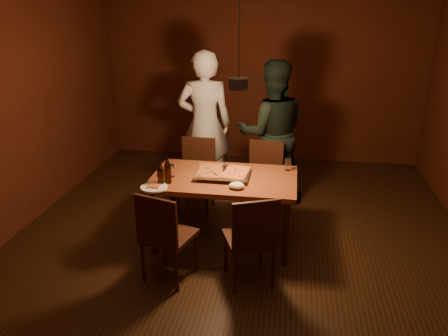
# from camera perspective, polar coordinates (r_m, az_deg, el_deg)

# --- Properties ---
(room_shell) EXTENTS (6.00, 6.00, 6.00)m
(room_shell) POSITION_cam_1_polar(r_m,az_deg,el_deg) (4.16, 1.85, 6.21)
(room_shell) COLOR #371D0F
(room_shell) RESTS_ON ground
(dining_table) EXTENTS (1.50, 0.90, 0.75)m
(dining_table) POSITION_cam_1_polar(r_m,az_deg,el_deg) (4.56, -0.00, -2.04)
(dining_table) COLOR brown
(dining_table) RESTS_ON floor
(chair_far_left) EXTENTS (0.43, 0.43, 0.49)m
(chair_far_left) POSITION_cam_1_polar(r_m,az_deg,el_deg) (5.40, -3.55, 0.06)
(chair_far_left) COLOR #38190F
(chair_far_left) RESTS_ON floor
(chair_far_right) EXTENTS (0.49, 0.49, 0.49)m
(chair_far_right) POSITION_cam_1_polar(r_m,az_deg,el_deg) (5.29, 5.20, -0.47)
(chair_far_right) COLOR #38190F
(chair_far_right) RESTS_ON floor
(chair_near_left) EXTENTS (0.52, 0.52, 0.49)m
(chair_near_left) POSITION_cam_1_polar(r_m,az_deg,el_deg) (3.99, -7.91, -8.00)
(chair_near_left) COLOR #38190F
(chair_near_left) RESTS_ON floor
(chair_near_right) EXTENTS (0.55, 0.55, 0.49)m
(chair_near_right) POSITION_cam_1_polar(r_m,az_deg,el_deg) (3.91, 3.69, -8.49)
(chair_near_right) COLOR #38190F
(chair_near_right) RESTS_ON floor
(pizza_tray) EXTENTS (0.58, 0.49, 0.05)m
(pizza_tray) POSITION_cam_1_polar(r_m,az_deg,el_deg) (4.54, -0.10, -0.80)
(pizza_tray) COLOR silver
(pizza_tray) RESTS_ON dining_table
(pizza_meat) EXTENTS (0.29, 0.43, 0.02)m
(pizza_meat) POSITION_cam_1_polar(r_m,az_deg,el_deg) (4.55, -1.76, -0.31)
(pizza_meat) COLOR maroon
(pizza_meat) RESTS_ON pizza_tray
(pizza_cheese) EXTENTS (0.28, 0.41, 0.02)m
(pizza_cheese) POSITION_cam_1_polar(r_m,az_deg,el_deg) (4.51, 1.55, -0.53)
(pizza_cheese) COLOR gold
(pizza_cheese) RESTS_ON pizza_tray
(spatula) EXTENTS (0.09, 0.24, 0.04)m
(spatula) POSITION_cam_1_polar(r_m,az_deg,el_deg) (4.55, -0.22, -0.26)
(spatula) COLOR silver
(spatula) RESTS_ON pizza_tray
(beer_bottle_a) EXTENTS (0.07, 0.07, 0.25)m
(beer_bottle_a) POSITION_cam_1_polar(r_m,az_deg,el_deg) (4.34, -8.29, -0.69)
(beer_bottle_a) COLOR black
(beer_bottle_a) RESTS_ON dining_table
(beer_bottle_b) EXTENTS (0.07, 0.07, 0.27)m
(beer_bottle_b) POSITION_cam_1_polar(r_m,az_deg,el_deg) (4.37, -7.38, -0.31)
(beer_bottle_b) COLOR black
(beer_bottle_b) RESTS_ON dining_table
(water_glass_left) EXTENTS (0.08, 0.08, 0.13)m
(water_glass_left) POSITION_cam_1_polar(r_m,az_deg,el_deg) (4.56, -7.01, -0.36)
(water_glass_left) COLOR silver
(water_glass_left) RESTS_ON dining_table
(water_glass_right) EXTENTS (0.06, 0.06, 0.13)m
(water_glass_right) POSITION_cam_1_polar(r_m,az_deg,el_deg) (4.74, 8.32, 0.47)
(water_glass_right) COLOR silver
(water_glass_right) RESTS_ON dining_table
(plate_slice) EXTENTS (0.26, 0.26, 0.03)m
(plate_slice) POSITION_cam_1_polar(r_m,az_deg,el_deg) (4.32, -9.13, -2.48)
(plate_slice) COLOR white
(plate_slice) RESTS_ON dining_table
(napkin) EXTENTS (0.15, 0.12, 0.06)m
(napkin) POSITION_cam_1_polar(r_m,az_deg,el_deg) (4.24, 1.67, -2.31)
(napkin) COLOR white
(napkin) RESTS_ON dining_table
(diner_white) EXTENTS (0.76, 0.56, 1.91)m
(diner_white) POSITION_cam_1_polar(r_m,az_deg,el_deg) (5.75, -2.54, 5.72)
(diner_white) COLOR silver
(diner_white) RESTS_ON floor
(diner_dark) EXTENTS (1.00, 0.85, 1.82)m
(diner_dark) POSITION_cam_1_polar(r_m,az_deg,el_deg) (5.54, 6.23, 4.59)
(diner_dark) COLOR black
(diner_dark) RESTS_ON floor
(pendant_lamp) EXTENTS (0.18, 0.18, 1.10)m
(pendant_lamp) POSITION_cam_1_polar(r_m,az_deg,el_deg) (4.08, 1.90, 11.11)
(pendant_lamp) COLOR black
(pendant_lamp) RESTS_ON ceiling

